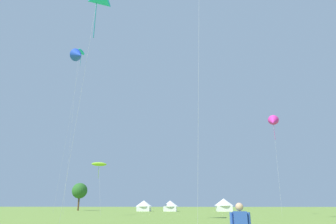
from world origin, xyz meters
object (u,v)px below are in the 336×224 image
kite_blue_delta (78,55)px  kite_cyan_parafoil (81,52)px  festival_tent_right (144,205)px  kite_magenta_delta (273,122)px  kite_lime_parafoil (99,164)px  tree_distant_left (80,191)px  festival_tent_center (224,204)px  festival_tent_left (170,205)px

kite_blue_delta → kite_cyan_parafoil: size_ratio=0.94×
festival_tent_right → kite_magenta_delta: bearing=-45.1°
kite_lime_parafoil → tree_distant_left: size_ratio=1.11×
kite_magenta_delta → festival_tent_center: size_ratio=3.56×
festival_tent_left → festival_tent_center: 13.10m
kite_lime_parafoil → festival_tent_center: 37.35m
tree_distant_left → festival_tent_right: bearing=-18.5°
kite_cyan_parafoil → kite_magenta_delta: bearing=-15.5°
festival_tent_right → kite_cyan_parafoil: bearing=-132.1°
tree_distant_left → festival_tent_center: bearing=-9.4°
kite_blue_delta → kite_cyan_parafoil: bearing=106.4°
festival_tent_right → festival_tent_center: size_ratio=0.86×
kite_lime_parafoil → festival_tent_center: size_ratio=1.78×
kite_magenta_delta → tree_distant_left: size_ratio=2.22×
festival_tent_left → tree_distant_left: (-25.64, 6.40, 3.82)m
festival_tent_right → festival_tent_center: festival_tent_center is taller
kite_magenta_delta → festival_tent_right: kite_magenta_delta is taller
kite_lime_parafoil → festival_tent_left: kite_lime_parafoil is taller
festival_tent_left → kite_cyan_parafoil: bearing=-143.3°
tree_distant_left → kite_lime_parafoil: bearing=-65.4°
kite_blue_delta → festival_tent_left: bearing=46.8°
kite_lime_parafoil → kite_blue_delta: 28.22m
kite_lime_parafoil → festival_tent_left: 31.32m
kite_lime_parafoil → festival_tent_left: (9.35, 29.21, -6.35)m
festival_tent_right → festival_tent_left: size_ratio=1.01×
kite_cyan_parafoil → tree_distant_left: kite_cyan_parafoil is taller
kite_blue_delta → festival_tent_right: (12.15, 19.90, -31.28)m
kite_magenta_delta → tree_distant_left: bearing=144.3°
kite_lime_parafoil → kite_cyan_parafoil: kite_cyan_parafoil is taller
kite_lime_parafoil → tree_distant_left: (-16.29, 35.62, -2.53)m
kite_blue_delta → tree_distant_left: (-6.96, 26.31, -27.48)m
kite_blue_delta → kite_cyan_parafoil: (-1.44, 4.88, 3.53)m
festival_tent_right → tree_distant_left: (-19.10, 6.40, 3.80)m
kite_blue_delta → kite_cyan_parafoil: 6.19m
kite_lime_parafoil → kite_blue_delta: size_ratio=0.24×
kite_lime_parafoil → festival_tent_right: size_ratio=2.06×
kite_cyan_parafoil → festival_tent_center: bearing=24.3°
festival_tent_center → kite_magenta_delta: bearing=-76.4°
kite_magenta_delta → festival_tent_right: 39.21m
kite_magenta_delta → festival_tent_left: (-19.41, 26.01, -13.71)m
festival_tent_right → kite_lime_parafoil: bearing=-95.5°
kite_blue_delta → tree_distant_left: bearing=104.8°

